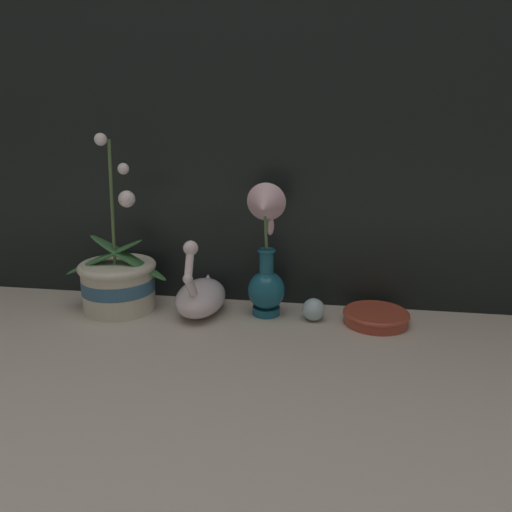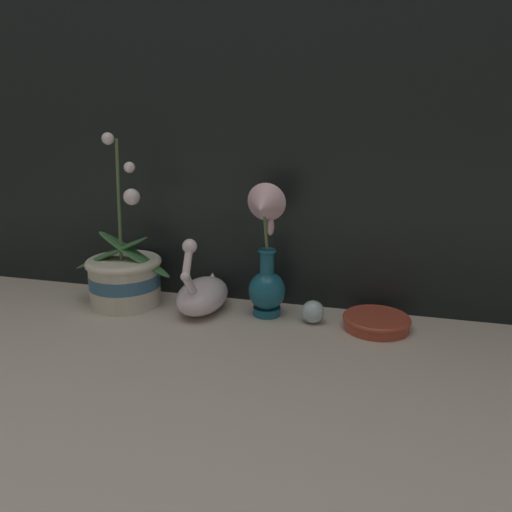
% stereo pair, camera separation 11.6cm
% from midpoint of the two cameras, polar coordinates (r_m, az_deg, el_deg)
% --- Properties ---
extents(ground_plane, '(2.80, 2.80, 0.00)m').
position_cam_midpoint_polar(ground_plane, '(1.13, -0.26, -8.69)').
color(ground_plane, '#BCB2A3').
extents(window_backdrop, '(2.80, 0.03, 1.20)m').
position_cam_midpoint_polar(window_backdrop, '(1.25, 2.50, 21.87)').
color(window_backdrop, black).
rests_on(window_backdrop, ground_plane).
extents(orchid_potted_plant, '(0.26, 0.19, 0.43)m').
position_cam_midpoint_polar(orchid_potted_plant, '(1.29, -12.32, -2.26)').
color(orchid_potted_plant, beige).
rests_on(orchid_potted_plant, ground_plane).
extents(swan_figurine, '(0.12, 0.22, 0.20)m').
position_cam_midpoint_polar(swan_figurine, '(1.23, -3.43, -4.30)').
color(swan_figurine, white).
rests_on(swan_figurine, ground_plane).
extents(blue_vase, '(0.09, 0.12, 0.32)m').
position_cam_midpoint_polar(blue_vase, '(1.16, 3.98, -0.68)').
color(blue_vase, '#195B75').
rests_on(blue_vase, ground_plane).
extents(glass_sphere, '(0.05, 0.05, 0.05)m').
position_cam_midpoint_polar(glass_sphere, '(1.18, 9.35, -6.36)').
color(glass_sphere, silver).
rests_on(glass_sphere, ground_plane).
extents(amber_dish, '(0.15, 0.15, 0.03)m').
position_cam_midpoint_polar(amber_dish, '(1.19, 16.38, -7.21)').
color(amber_dish, '#A8422D').
rests_on(amber_dish, ground_plane).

